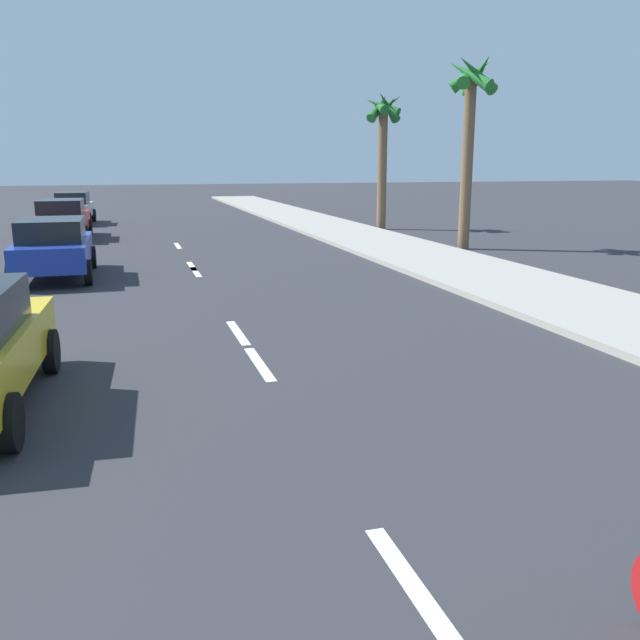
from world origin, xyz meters
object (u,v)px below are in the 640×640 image
palm_tree_far (470,107)px  parked_car_blue (53,246)px  parked_car_silver (74,207)px  palm_tree_distant (383,127)px  parked_car_red (62,218)px

palm_tree_far → parked_car_blue: bearing=-169.5°
parked_car_silver → palm_tree_distant: palm_tree_distant is taller
parked_car_silver → palm_tree_far: (13.83, -14.24, 3.99)m
parked_car_red → palm_tree_distant: (13.66, 0.23, 3.66)m
parked_car_red → parked_car_silver: size_ratio=1.14×
parked_car_blue → palm_tree_far: bearing=10.5°
parked_car_red → palm_tree_distant: bearing=1.7°
parked_car_blue → parked_car_silver: size_ratio=1.08×
parked_car_red → palm_tree_far: palm_tree_far is taller
palm_tree_far → palm_tree_distant: (-0.18, 7.56, -0.32)m
parked_car_silver → palm_tree_far: 20.25m
parked_car_red → palm_tree_far: bearing=-27.2°
parked_car_blue → parked_car_red: size_ratio=0.95×
parked_car_red → palm_tree_far: 16.16m
parked_car_silver → palm_tree_far: size_ratio=0.59×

